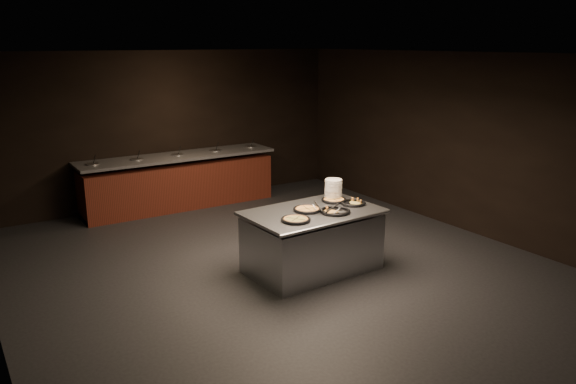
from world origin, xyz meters
The scene contains 11 objects.
room centered at (0.00, 0.00, 1.45)m, with size 7.02×8.02×2.92m.
salad_bar centered at (0.00, 3.56, 0.44)m, with size 3.70×0.83×1.18m.
serving_counter centered at (0.37, -0.30, 0.41)m, with size 1.84×1.23×0.86m.
plate_stack centered at (0.97, 0.04, 0.99)m, with size 0.25×0.25×0.28m, color silver.
pan_veggie_whole centered at (-0.07, -0.55, 0.87)m, with size 0.38×0.38×0.04m.
pan_cheese_whole centered at (0.30, -0.26, 0.87)m, with size 0.38×0.38×0.04m.
pan_cheese_slices_a centered at (0.88, -0.09, 0.87)m, with size 0.36×0.36×0.04m.
pan_cheese_slices_b centered at (0.57, -0.53, 0.87)m, with size 0.41×0.41×0.04m.
pan_veggie_slices centered at (1.02, -0.36, 0.87)m, with size 0.35×0.35×0.04m.
server_left centered at (0.36, -0.39, 0.93)m, with size 0.10×0.32×0.15m.
server_right centered at (0.51, -0.60, 0.92)m, with size 0.30×0.10×0.14m.
Camera 1 is at (-3.79, -6.20, 3.05)m, focal length 35.00 mm.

